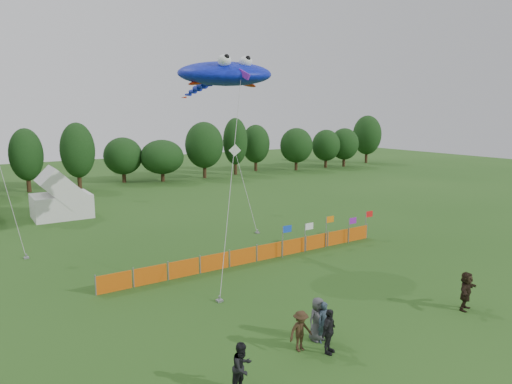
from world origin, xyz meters
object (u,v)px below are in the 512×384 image
spectator_a (324,322)px  stingray_kite (222,75)px  tent_right (61,198)px  barrier_fence (256,254)px  spectator_e (317,319)px  spectator_d (329,331)px  spectator_b (242,368)px  spectator_f (466,291)px  spectator_c (301,331)px

spectator_a → stingray_kite: bearing=89.5°
tent_right → spectator_a: (4.64, -30.05, -0.89)m
spectator_a → stingray_kite: (2.74, 13.33, 10.90)m
barrier_fence → spectator_a: 10.68m
spectator_a → spectator_e: 0.32m
spectator_a → spectator_d: (-0.46, -0.77, 0.05)m
stingray_kite → tent_right: bearing=113.8°
tent_right → stingray_kite: (7.38, -16.72, 10.01)m
spectator_b → stingray_kite: 19.48m
spectator_d → spectator_f: 8.25m
spectator_a → stingray_kite: 17.43m
spectator_d → stingray_kite: (3.19, 14.10, 10.85)m
spectator_b → spectator_f: (12.39, -0.29, 0.05)m
spectator_f → spectator_e: bearing=149.5°
stingray_kite → spectator_b: bearing=-117.1°
tent_right → spectator_e: bearing=-81.4°
barrier_fence → spectator_b: bearing=-125.2°
tent_right → stingray_kite: size_ratio=0.33×
spectator_b → spectator_a: bearing=-4.4°
spectator_c → tent_right: bearing=96.5°
spectator_b → spectator_e: bearing=-0.6°
spectator_c → spectator_e: (1.13, 0.30, 0.09)m
spectator_b → tent_right: bearing=72.7°
spectator_c → spectator_b: bearing=-162.5°
spectator_c → spectator_e: 1.17m
spectator_a → spectator_f: 7.89m
spectator_c → barrier_fence: bearing=66.0°
spectator_a → spectator_d: 0.90m
tent_right → barrier_fence: 21.45m
barrier_fence → spectator_c: (-4.54, -10.17, 0.34)m
spectator_d → stingray_kite: stingray_kite is taller
spectator_c → spectator_e: spectator_e is taller
barrier_fence → spectator_f: size_ratio=10.50×
spectator_a → spectator_b: spectator_b is taller
barrier_fence → spectator_e: bearing=-109.1°
spectator_a → spectator_e: spectator_e is taller
spectator_b → spectator_c: size_ratio=1.07×
spectator_c → stingray_kite: stingray_kite is taller
spectator_d → stingray_kite: size_ratio=0.12×
barrier_fence → spectator_a: spectator_a is taller
spectator_a → spectator_d: bearing=-109.6°
spectator_a → spectator_e: bearing=124.9°
spectator_c → spectator_f: 9.12m
tent_right → spectator_a: size_ratio=2.84×
spectator_e → spectator_f: size_ratio=0.98×
spectator_d → spectator_f: (8.23, -0.59, 0.03)m
spectator_c → spectator_d: size_ratio=0.91×
barrier_fence → spectator_a: bearing=-107.9°
spectator_b → spectator_f: spectator_f is taller
spectator_c → spectator_d: (0.80, -0.76, 0.08)m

